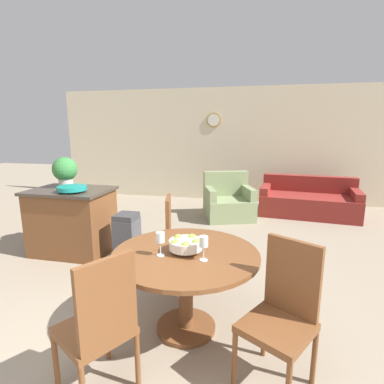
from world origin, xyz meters
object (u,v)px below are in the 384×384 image
at_px(wine_glass_right, 204,243).
at_px(potted_plant, 65,171).
at_px(fruit_bowl, 186,244).
at_px(armchair, 228,203).
at_px(dining_chair_near_right, 283,309).
at_px(dining_chair_near_left, 100,322).
at_px(kitchen_island, 73,221).
at_px(dining_table, 186,270).
at_px(wine_glass_left, 160,238).
at_px(trash_bin, 127,237).
at_px(couch, 308,202).
at_px(teal_bowl, 72,188).
at_px(dining_chair_far_side, 178,237).

height_order(wine_glass_right, potted_plant, potted_plant).
bearing_deg(fruit_bowl, armchair, 89.90).
relative_size(dining_chair_near_right, wine_glass_right, 5.04).
height_order(dining_chair_near_left, kitchen_island, dining_chair_near_left).
relative_size(fruit_bowl, kitchen_island, 0.26).
relative_size(wine_glass_right, kitchen_island, 0.18).
height_order(dining_table, wine_glass_left, wine_glass_left).
bearing_deg(wine_glass_right, dining_chair_near_right, -22.23).
bearing_deg(trash_bin, kitchen_island, 175.90).
xyz_separation_m(dining_table, trash_bin, (-1.12, 1.25, -0.25)).
height_order(dining_chair_near_left, potted_plant, potted_plant).
bearing_deg(dining_chair_near_right, couch, -69.32).
bearing_deg(fruit_bowl, wine_glass_right, -35.22).
bearing_deg(wine_glass_left, wine_glass_right, -2.17).
relative_size(dining_chair_near_left, potted_plant, 2.32).
bearing_deg(teal_bowl, armchair, 51.74).
relative_size(trash_bin, armchair, 0.57).
relative_size(dining_chair_far_side, trash_bin, 1.58).
bearing_deg(wine_glass_right, dining_table, 144.45).
height_order(dining_chair_far_side, wine_glass_left, dining_chair_far_side).
bearing_deg(teal_bowl, couch, 40.58).
xyz_separation_m(dining_table, dining_chair_far_side, (-0.28, 0.80, -0.02)).
bearing_deg(fruit_bowl, dining_table, 87.53).
relative_size(dining_chair_near_left, fruit_bowl, 3.61).
height_order(wine_glass_left, potted_plant, potted_plant).
bearing_deg(trash_bin, dining_table, -48.20).
xyz_separation_m(dining_chair_near_left, teal_bowl, (-1.46, 1.93, 0.43)).
distance_m(dining_chair_near_right, potted_plant, 3.47).
relative_size(dining_table, couch, 0.62).
distance_m(dining_table, dining_chair_far_side, 0.85).
relative_size(dining_chair_near_left, dining_chair_near_right, 1.00).
xyz_separation_m(dining_chair_near_left, dining_chair_far_side, (0.08, 1.57, 0.00)).
distance_m(dining_chair_near_right, armchair, 3.94).
bearing_deg(dining_chair_near_left, trash_bin, 51.53).
bearing_deg(kitchen_island, wine_glass_right, -33.84).
bearing_deg(couch, teal_bowl, -133.12).
relative_size(dining_chair_far_side, wine_glass_left, 5.04).
xyz_separation_m(dining_chair_far_side, armchair, (0.29, 2.69, -0.24)).
height_order(dining_chair_near_right, armchair, dining_chair_near_right).
distance_m(dining_table, dining_chair_near_right, 0.85).
distance_m(dining_chair_near_right, couch, 4.53).
height_order(trash_bin, armchair, armchair).
xyz_separation_m(wine_glass_right, couch, (1.41, 4.21, -0.60)).
height_order(trash_bin, couch, couch).
height_order(wine_glass_right, teal_bowl, teal_bowl).
bearing_deg(dining_chair_far_side, potted_plant, -123.36).
xyz_separation_m(wine_glass_left, teal_bowl, (-1.65, 1.27, 0.10)).
bearing_deg(dining_table, wine_glass_right, -35.55).
distance_m(dining_chair_near_left, dining_chair_near_right, 1.20).
bearing_deg(fruit_bowl, trash_bin, 131.76).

